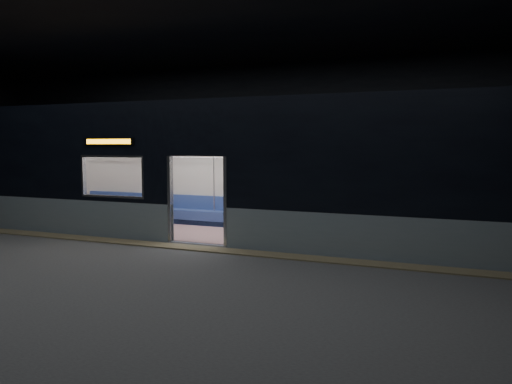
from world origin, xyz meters
The scene contains 7 objects.
station_floor centered at (0.00, 0.00, -0.01)m, with size 24.00×14.00×0.01m, color #47494C.
station_envelope centered at (0.00, 0.00, 3.66)m, with size 24.00×14.00×5.00m.
tactile_strip centered at (0.00, 0.55, 0.01)m, with size 22.80×0.50×0.03m, color #8C7F59.
metro_car centered at (0.00, 2.54, 1.85)m, with size 18.00×3.04×3.35m.
passenger centered at (4.80, 3.55, 0.82)m, with size 0.43×0.74×1.43m.
handbag centered at (4.78, 3.31, 0.70)m, with size 0.31×0.27×0.15m, color black.
transit_map centered at (3.74, 3.85, 1.46)m, with size 0.94×0.03×0.61m, color white.
Camera 1 is at (6.26, -9.77, 2.31)m, focal length 38.00 mm.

